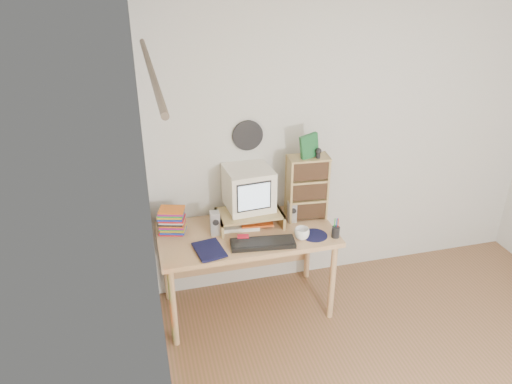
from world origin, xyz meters
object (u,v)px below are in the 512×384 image
cd_rack (307,188)px  mug (302,234)px  dvd_stack (172,217)px  diary (196,252)px  keyboard (263,243)px  desk (245,242)px  crt_monitor (250,190)px

cd_rack → mug: (-0.15, -0.32, -0.23)m
dvd_stack → diary: (0.14, -0.36, -0.11)m
keyboard → mug: size_ratio=4.21×
diary → dvd_stack: bearing=101.7°
diary → desk: bearing=23.7°
keyboard → cd_rack: bearing=42.5°
crt_monitor → mug: size_ratio=3.08×
cd_rack → mug: 0.42m
dvd_stack → diary: 0.40m
dvd_stack → keyboard: bearing=-13.4°
cd_rack → crt_monitor: bearing=-179.7°
crt_monitor → dvd_stack: crt_monitor is taller
dvd_stack → cd_rack: size_ratio=0.50×
desk → crt_monitor: (0.07, 0.09, 0.42)m
crt_monitor → cd_rack: size_ratio=0.66×
mug → diary: 0.82m
dvd_stack → diary: size_ratio=1.12×
dvd_stack → crt_monitor: bearing=16.4°
desk → cd_rack: 0.68m
keyboard → mug: mug is taller
dvd_stack → mug: size_ratio=2.36×
crt_monitor → diary: 0.67m
cd_rack → mug: size_ratio=4.69×
keyboard → mug: bearing=9.4°
desk → mug: (0.39, -0.27, 0.18)m
desk → cd_rack: (0.54, 0.05, 0.41)m
dvd_stack → desk: bearing=7.7°
desk → keyboard: 0.33m
desk → mug: mug is taller
dvd_stack → mug: 1.03m
cd_rack → diary: size_ratio=2.24×
desk → crt_monitor: size_ratio=3.91×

